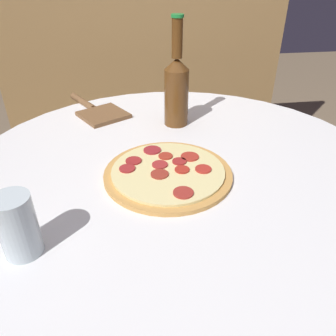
% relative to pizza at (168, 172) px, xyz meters
% --- Properties ---
extents(ground_plane, '(8.00, 8.00, 0.00)m').
position_rel_pizza_xyz_m(ground_plane, '(0.03, 0.05, -0.72)').
color(ground_plane, '#7A664C').
extents(table, '(1.04, 1.04, 0.71)m').
position_rel_pizza_xyz_m(table, '(0.03, 0.05, -0.16)').
color(table, white).
rests_on(table, ground_plane).
extents(fence_panel, '(1.42, 0.04, 1.67)m').
position_rel_pizza_xyz_m(fence_panel, '(0.03, 1.07, 0.11)').
color(fence_panel, olive).
rests_on(fence_panel, ground_plane).
extents(pizza, '(0.29, 0.29, 0.02)m').
position_rel_pizza_xyz_m(pizza, '(0.00, 0.00, 0.00)').
color(pizza, '#C68E47').
rests_on(pizza, table).
extents(beer_bottle, '(0.07, 0.07, 0.30)m').
position_rel_pizza_xyz_m(beer_bottle, '(0.06, 0.28, 0.10)').
color(beer_bottle, '#563314').
rests_on(beer_bottle, table).
extents(pizza_paddle, '(0.21, 0.28, 0.02)m').
position_rel_pizza_xyz_m(pizza_paddle, '(-0.17, 0.39, -0.00)').
color(pizza_paddle, brown).
rests_on(pizza_paddle, table).
extents(drinking_glass, '(0.06, 0.06, 0.11)m').
position_rel_pizza_xyz_m(drinking_glass, '(-0.27, -0.19, 0.05)').
color(drinking_glass, silver).
rests_on(drinking_glass, table).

